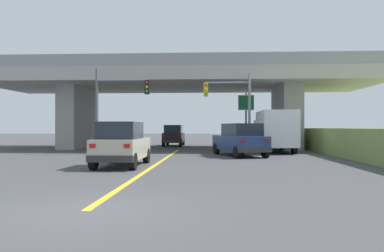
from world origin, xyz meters
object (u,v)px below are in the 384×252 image
at_px(traffic_signal_nearside, 234,102).
at_px(traffic_signal_farside, 114,100).
at_px(suv_crossing, 240,140).
at_px(box_truck, 274,130).
at_px(suv_lead, 122,144).
at_px(sedan_oncoming, 174,135).
at_px(highway_sign, 246,109).

relative_size(traffic_signal_nearside, traffic_signal_farside, 0.95).
bearing_deg(suv_crossing, box_truck, 38.10).
distance_m(box_truck, traffic_signal_nearside, 3.85).
bearing_deg(suv_lead, traffic_signal_nearside, 59.49).
bearing_deg(sedan_oncoming, suv_crossing, -67.16).
bearing_deg(traffic_signal_farside, suv_lead, -73.31).
bearing_deg(sedan_oncoming, box_truck, -46.93).
xyz_separation_m(suv_crossing, highway_sign, (1.00, 7.04, 2.25)).
distance_m(suv_crossing, highway_sign, 7.46).
height_order(suv_crossing, highway_sign, highway_sign).
bearing_deg(sedan_oncoming, suv_lead, -91.11).
relative_size(traffic_signal_nearside, highway_sign, 1.21).
distance_m(box_truck, highway_sign, 3.81).
bearing_deg(traffic_signal_nearside, traffic_signal_farside, -173.77).
distance_m(suv_lead, traffic_signal_nearside, 11.33).
height_order(box_truck, traffic_signal_nearside, traffic_signal_nearside).
height_order(suv_lead, traffic_signal_farside, traffic_signal_farside).
bearing_deg(box_truck, traffic_signal_farside, -169.05).
bearing_deg(suv_crossing, highway_sign, 63.95).
xyz_separation_m(traffic_signal_nearside, traffic_signal_farside, (-8.19, -0.89, 0.13)).
bearing_deg(box_truck, suv_crossing, -123.91).
relative_size(suv_lead, suv_crossing, 0.84).
xyz_separation_m(sedan_oncoming, highway_sign, (6.46, -5.95, 2.26)).
xyz_separation_m(box_truck, traffic_signal_farside, (-11.22, -2.17, 2.12)).
distance_m(suv_crossing, box_truck, 5.03).
height_order(sedan_oncoming, traffic_signal_nearside, traffic_signal_nearside).
relative_size(box_truck, highway_sign, 1.49).
height_order(suv_crossing, sedan_oncoming, same).
relative_size(suv_crossing, traffic_signal_farside, 0.89).
relative_size(suv_lead, traffic_signal_farside, 0.75).
xyz_separation_m(box_truck, highway_sign, (-1.79, 2.89, 1.71)).
xyz_separation_m(suv_lead, traffic_signal_nearside, (5.61, 9.52, 2.54)).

